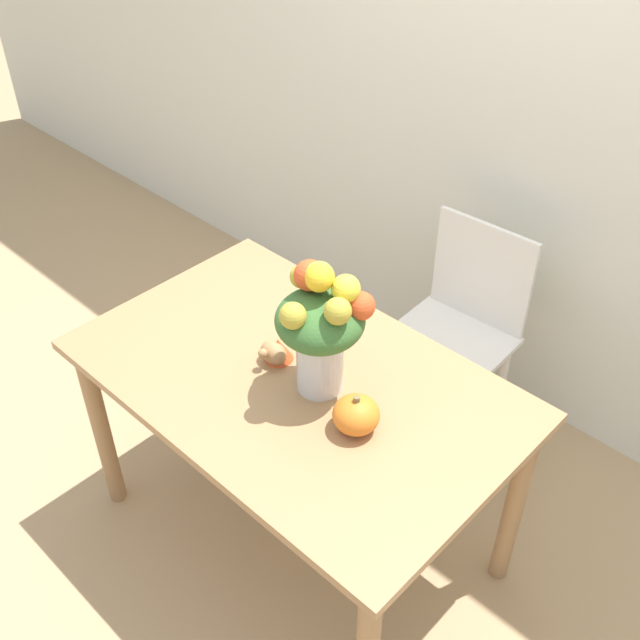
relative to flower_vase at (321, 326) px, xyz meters
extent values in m
plane|color=tan|center=(-0.08, -0.02, -0.98)|extent=(12.00, 12.00, 0.00)
cube|color=silver|center=(-0.08, 1.15, 0.37)|extent=(8.00, 0.06, 2.70)
cube|color=#9E754C|center=(-0.08, -0.02, -0.24)|extent=(1.32, 0.82, 0.03)
cylinder|color=#9E754C|center=(-0.68, -0.37, -0.61)|extent=(0.06, 0.06, 0.73)
cylinder|color=#9E754C|center=(-0.68, 0.33, -0.61)|extent=(0.06, 0.06, 0.73)
cylinder|color=#9E754C|center=(0.52, 0.33, -0.61)|extent=(0.06, 0.06, 0.73)
cylinder|color=silver|center=(0.00, 0.00, -0.12)|extent=(0.13, 0.13, 0.19)
cylinder|color=silver|center=(0.00, 0.00, -0.18)|extent=(0.12, 0.12, 0.07)
cylinder|color=#38662D|center=(0.03, 0.00, -0.09)|extent=(0.01, 0.00, 0.24)
cylinder|color=#38662D|center=(0.01, 0.02, -0.09)|extent=(0.01, 0.01, 0.24)
cylinder|color=#38662D|center=(-0.02, 0.01, -0.09)|extent=(0.01, 0.01, 0.24)
cylinder|color=#38662D|center=(-0.02, -0.02, -0.09)|extent=(0.01, 0.01, 0.24)
cylinder|color=#38662D|center=(0.01, -0.03, -0.09)|extent=(0.01, 0.01, 0.24)
ellipsoid|color=#38662D|center=(0.00, 0.00, 0.02)|extent=(0.25, 0.25, 0.15)
sphere|color=#AD9E33|center=(-0.01, -0.10, 0.09)|extent=(0.07, 0.07, 0.07)
sphere|color=#AD9E33|center=(-0.08, 0.01, 0.12)|extent=(0.06, 0.06, 0.06)
sphere|color=#D64C23|center=(-0.05, 0.01, 0.13)|extent=(0.09, 0.09, 0.09)
sphere|color=#AD9E33|center=(-0.02, 0.02, 0.14)|extent=(0.08, 0.08, 0.08)
sphere|color=#AD9E33|center=(0.08, -0.03, 0.11)|extent=(0.07, 0.07, 0.07)
sphere|color=yellow|center=(0.05, 0.04, 0.13)|extent=(0.08, 0.08, 0.08)
sphere|color=#D64C23|center=(0.08, 0.06, 0.08)|extent=(0.08, 0.08, 0.08)
sphere|color=yellow|center=(-0.01, 0.00, 0.16)|extent=(0.07, 0.07, 0.07)
ellipsoid|color=orange|center=(0.18, -0.06, -0.17)|extent=(0.13, 0.13, 0.10)
cylinder|color=brown|center=(0.18, -0.06, -0.11)|extent=(0.02, 0.02, 0.02)
ellipsoid|color=#A87A4C|center=(-0.17, -0.03, -0.19)|extent=(0.09, 0.07, 0.07)
cone|color=#C64C23|center=(-0.17, 0.00, -0.18)|extent=(0.09, 0.09, 0.07)
sphere|color=#A87A4C|center=(-0.17, -0.06, -0.16)|extent=(0.03, 0.03, 0.03)
cube|color=white|center=(-0.03, 0.71, -0.52)|extent=(0.44, 0.44, 0.02)
cylinder|color=white|center=(-0.20, 0.53, -0.75)|extent=(0.04, 0.04, 0.45)
cylinder|color=white|center=(0.14, 0.54, -0.75)|extent=(0.04, 0.04, 0.45)
cylinder|color=white|center=(-0.21, 0.87, -0.75)|extent=(0.04, 0.04, 0.45)
cylinder|color=white|center=(0.13, 0.88, -0.75)|extent=(0.04, 0.04, 0.45)
cube|color=white|center=(-0.04, 0.91, -0.30)|extent=(0.40, 0.04, 0.41)
camera|label=1|loc=(1.08, -1.14, 1.27)|focal=42.00mm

